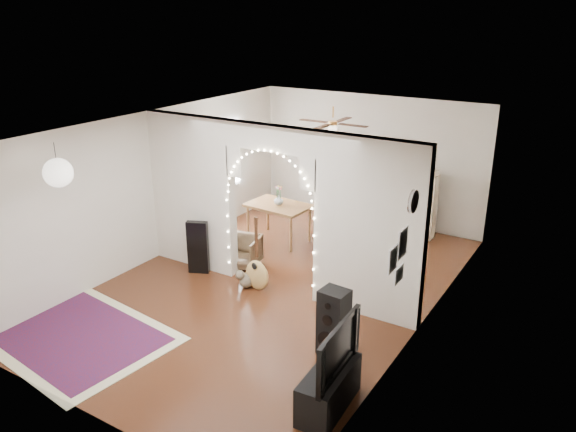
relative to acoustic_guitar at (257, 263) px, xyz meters
The scene contains 25 objects.
floor 0.55m from the acoustic_guitar, 57.87° to the left, with size 7.50×7.50×0.00m, color black.
ceiling 2.25m from the acoustic_guitar, 57.87° to the left, with size 5.00×7.50×0.02m, color white.
wall_back 4.10m from the acoustic_guitar, 87.75° to the left, with size 5.00×0.02×2.70m, color silver.
wall_front 3.61m from the acoustic_guitar, 87.43° to the right, with size 5.00×0.02×2.70m, color silver.
wall_left 2.52m from the acoustic_guitar, behind, with size 0.02×7.50×2.70m, color silver.
wall_right 2.81m from the acoustic_guitar, ahead, with size 0.02×7.50×2.70m, color silver.
divider_wall 1.00m from the acoustic_guitar, 57.87° to the left, with size 5.00×0.20×2.70m.
fairy_lights 1.10m from the acoustic_guitar, 37.39° to the left, with size 1.64×0.04×1.60m, color #FFEABF, non-canonical shape.
window 3.26m from the acoustic_guitar, 138.45° to the left, with size 0.04×1.20×1.40m, color white.
wall_clock 3.12m from the acoustic_guitar, ahead, with size 0.31×0.31×0.03m, color white.
picture_frames 2.93m from the acoustic_guitar, 15.88° to the right, with size 0.02×0.50×0.70m, color white, non-canonical shape.
paper_lantern 3.29m from the acoustic_guitar, 129.03° to the right, with size 0.40×0.40×0.40m, color white.
ceiling_fan 2.97m from the acoustic_guitar, 86.01° to the left, with size 1.10×1.10×0.30m, color #BD863F, non-canonical shape.
area_rug 2.88m from the acoustic_guitar, 117.93° to the right, with size 2.57×1.92×0.02m, color maroon.
guitar_case 1.23m from the acoustic_guitar, behind, with size 0.36×0.12×0.94m, color black.
acoustic_guitar is the anchor object (origin of this frame).
tabby_cat 0.37m from the acoustic_guitar, behind, with size 0.35×0.55×0.36m.
floor_speaker 2.12m from the acoustic_guitar, 26.90° to the right, with size 0.39×0.35×0.93m.
media_console 3.08m from the acoustic_guitar, 39.87° to the right, with size 0.40×1.00×0.50m, color black.
tv 3.09m from the acoustic_guitar, 39.87° to the right, with size 1.07×0.14×0.62m, color black.
bookcase 3.76m from the acoustic_guitar, 72.52° to the left, with size 1.29×0.33×1.33m, color beige.
dining_table 2.12m from the acoustic_guitar, 112.90° to the left, with size 1.25×0.88×0.76m.
flower_vase 2.15m from the acoustic_guitar, 112.90° to the left, with size 0.18×0.18×0.19m, color white.
dining_chair_left 0.97m from the acoustic_guitar, 141.00° to the left, with size 0.60×0.62×0.56m, color #4C3926.
dining_chair_right 1.98m from the acoustic_guitar, 72.85° to the left, with size 0.51×0.53×0.48m, color #4C3926.
Camera 1 is at (4.60, -7.00, 4.33)m, focal length 35.00 mm.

